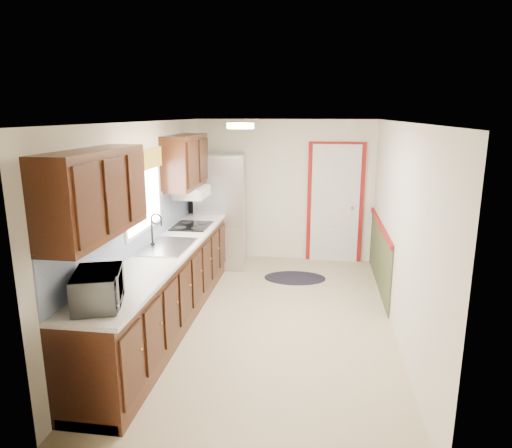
% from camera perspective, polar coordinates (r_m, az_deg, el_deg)
% --- Properties ---
extents(room_shell, '(3.20, 5.20, 2.52)m').
position_cam_1_polar(room_shell, '(5.41, 1.63, -0.16)').
color(room_shell, tan).
rests_on(room_shell, ground).
extents(kitchen_run, '(0.63, 4.00, 2.20)m').
position_cam_1_polar(kitchen_run, '(5.52, -11.63, -4.38)').
color(kitchen_run, black).
rests_on(kitchen_run, ground).
extents(back_wall_trim, '(1.12, 2.30, 2.08)m').
position_cam_1_polar(back_wall_trim, '(7.62, 10.94, 1.26)').
color(back_wall_trim, maroon).
rests_on(back_wall_trim, ground).
extents(ceiling_fixture, '(0.30, 0.30, 0.06)m').
position_cam_1_polar(ceiling_fixture, '(5.10, -1.96, 12.16)').
color(ceiling_fixture, '#FFD88C').
rests_on(ceiling_fixture, room_shell).
extents(microwave, '(0.45, 0.60, 0.36)m').
position_cam_1_polar(microwave, '(4.00, -19.16, -7.21)').
color(microwave, white).
rests_on(microwave, kitchen_run).
extents(refrigerator, '(0.84, 0.81, 1.87)m').
position_cam_1_polar(refrigerator, '(7.56, -4.38, 1.72)').
color(refrigerator, '#B7B7BC').
rests_on(refrigerator, ground).
extents(rug, '(0.99, 0.68, 0.01)m').
position_cam_1_polar(rug, '(7.15, 4.88, -6.72)').
color(rug, black).
rests_on(rug, ground).
extents(cooktop, '(0.49, 0.59, 0.02)m').
position_cam_1_polar(cooktop, '(6.49, -8.06, -0.24)').
color(cooktop, black).
rests_on(cooktop, kitchen_run).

